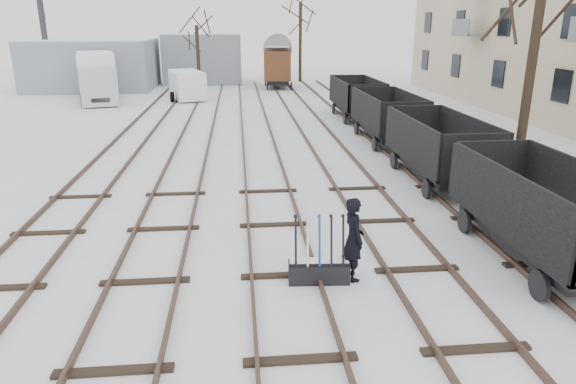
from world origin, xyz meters
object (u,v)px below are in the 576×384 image
at_px(lorry, 97,77).
at_px(crane, 49,60).
at_px(panel_van, 187,85).
at_px(ground_frame, 319,270).
at_px(worker, 353,239).
at_px(freight_wagon_a, 542,225).
at_px(box_van_wagon, 278,64).

height_order(lorry, crane, crane).
xyz_separation_m(lorry, panel_van, (6.23, 0.51, -0.68)).
bearing_deg(ground_frame, worker, 11.29).
distance_m(freight_wagon_a, lorry, 32.57).
distance_m(box_van_wagon, lorry, 15.11).
distance_m(freight_wagon_a, crane, 40.78).
xyz_separation_m(panel_van, crane, (-11.52, 5.84, 1.42)).
relative_size(worker, lorry, 0.24).
xyz_separation_m(box_van_wagon, crane, (-18.73, -0.54, 0.43)).
bearing_deg(lorry, worker, -81.72).
distance_m(box_van_wagon, crane, 18.74).
bearing_deg(freight_wagon_a, worker, -173.87).
bearing_deg(lorry, crane, 114.66).
height_order(panel_van, crane, crane).
distance_m(worker, panel_van, 29.50).
bearing_deg(crane, box_van_wagon, -15.38).
relative_size(box_van_wagon, panel_van, 0.97).
height_order(ground_frame, panel_van, panel_van).
bearing_deg(freight_wagon_a, ground_frame, -173.66).
xyz_separation_m(worker, panel_van, (-6.05, 28.87, 0.13)).
height_order(worker, box_van_wagon, box_van_wagon).
bearing_deg(worker, freight_wagon_a, -92.88).
height_order(freight_wagon_a, lorry, lorry).
relative_size(worker, freight_wagon_a, 0.33).
bearing_deg(box_van_wagon, panel_van, -133.09).
relative_size(ground_frame, worker, 0.80).
distance_m(box_van_wagon, panel_van, 9.68).
relative_size(ground_frame, panel_van, 0.30).
distance_m(lorry, panel_van, 6.29).
relative_size(freight_wagon_a, box_van_wagon, 1.15).
bearing_deg(crane, panel_van, -43.93).
xyz_separation_m(box_van_wagon, panel_van, (-7.21, -6.38, -0.99)).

